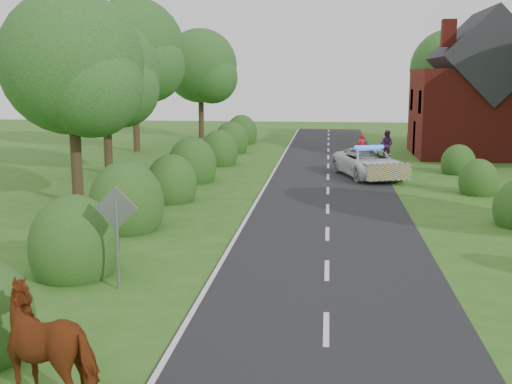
# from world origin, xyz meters

# --- Properties ---
(ground) EXTENTS (120.00, 120.00, 0.00)m
(ground) POSITION_xyz_m (0.00, 0.00, 0.00)
(ground) COLOR #2D6318
(road) EXTENTS (6.00, 70.00, 0.02)m
(road) POSITION_xyz_m (0.00, 15.00, 0.01)
(road) COLOR black
(road) RESTS_ON ground
(road_markings) EXTENTS (4.96, 70.00, 0.01)m
(road_markings) POSITION_xyz_m (-1.60, 12.93, 0.03)
(road_markings) COLOR white
(road_markings) RESTS_ON road
(hedgerow_left) EXTENTS (2.75, 50.41, 3.00)m
(hedgerow_left) POSITION_xyz_m (-6.51, 11.69, 0.75)
(hedgerow_left) COLOR #244A19
(hedgerow_left) RESTS_ON ground
(hedgerow_right) EXTENTS (2.10, 45.78, 2.10)m
(hedgerow_right) POSITION_xyz_m (6.60, 11.21, 0.55)
(hedgerow_right) COLOR #244A19
(hedgerow_right) RESTS_ON ground
(tree_left_a) EXTENTS (5.74, 5.60, 8.38)m
(tree_left_a) POSITION_xyz_m (-9.75, 11.86, 5.34)
(tree_left_a) COLOR #332316
(tree_left_a) RESTS_ON ground
(tree_left_b) EXTENTS (5.74, 5.60, 8.07)m
(tree_left_b) POSITION_xyz_m (-11.25, 19.86, 5.04)
(tree_left_b) COLOR #332316
(tree_left_b) RESTS_ON ground
(tree_left_c) EXTENTS (6.97, 6.80, 10.22)m
(tree_left_c) POSITION_xyz_m (-12.70, 29.83, 6.53)
(tree_left_c) COLOR #332316
(tree_left_c) RESTS_ON ground
(tree_left_d) EXTENTS (6.15, 6.00, 8.89)m
(tree_left_d) POSITION_xyz_m (-10.23, 39.85, 5.64)
(tree_left_d) COLOR #332316
(tree_left_d) RESTS_ON ground
(tree_right_c) EXTENTS (6.15, 6.00, 8.58)m
(tree_right_c) POSITION_xyz_m (9.27, 37.85, 5.34)
(tree_right_c) COLOR #332316
(tree_right_c) RESTS_ON ground
(road_sign) EXTENTS (1.06, 0.08, 2.53)m
(road_sign) POSITION_xyz_m (-5.00, 2.00, 1.65)
(road_sign) COLOR gray
(road_sign) RESTS_ON ground
(house) EXTENTS (8.00, 7.40, 9.17)m
(house) POSITION_xyz_m (9.49, 30.00, 3.79)
(house) COLOR maroon
(house) RESTS_ON ground
(cow) EXTENTS (2.42, 1.63, 1.58)m
(cow) POSITION_xyz_m (-4.24, -3.33, 0.79)
(cow) COLOR maroon
(cow) RESTS_ON ground
(police_van) EXTENTS (3.90, 5.79, 1.62)m
(police_van) POSITION_xyz_m (2.04, 20.21, 0.74)
(police_van) COLOR white
(police_van) RESTS_ON ground
(pedestrian_red) EXTENTS (0.73, 0.67, 1.66)m
(pedestrian_red) POSITION_xyz_m (1.98, 26.64, 0.83)
(pedestrian_red) COLOR red
(pedestrian_red) RESTS_ON ground
(pedestrian_purple) EXTENTS (1.08, 0.98, 1.79)m
(pedestrian_purple) POSITION_xyz_m (3.54, 27.59, 0.90)
(pedestrian_purple) COLOR #5E2565
(pedestrian_purple) RESTS_ON ground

